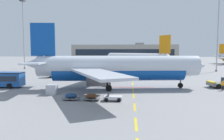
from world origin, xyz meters
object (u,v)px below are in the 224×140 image
(airliner_far_center, at_px, (136,59))
(uld_cargo_container, at_px, (52,89))
(airliner_foreground, at_px, (116,68))
(apron_light_mast_near, at_px, (23,27))
(baggage_train, at_px, (92,97))
(ground_crew_worker, at_px, (223,85))
(apron_light_mast_far, at_px, (218,18))
(catering_truck, at_px, (60,71))

(airliner_far_center, height_order, uld_cargo_container, airliner_far_center)
(airliner_foreground, height_order, apron_light_mast_near, apron_light_mast_near)
(uld_cargo_container, xyz_separation_m, apron_light_mast_near, (-28.38, 48.05, 15.55))
(baggage_train, bearing_deg, airliner_far_center, 81.73)
(apron_light_mast_near, bearing_deg, ground_crew_worker, -35.87)
(apron_light_mast_far, bearing_deg, airliner_foreground, -131.13)
(airliner_foreground, distance_m, catering_truck, 23.67)
(airliner_foreground, bearing_deg, ground_crew_worker, -0.78)
(airliner_foreground, xyz_separation_m, apron_light_mast_near, (-38.50, 41.67, 12.40))
(apron_light_mast_near, bearing_deg, uld_cargo_container, -59.43)
(uld_cargo_container, relative_size, apron_light_mast_far, 0.06)
(ground_crew_worker, xyz_separation_m, apron_light_mast_far, (12.88, 37.35, 17.07))
(apron_light_mast_near, xyz_separation_m, apron_light_mast_far, (70.88, -4.58, 1.75))
(airliner_foreground, xyz_separation_m, airliner_far_center, (4.93, 42.85, 0.02))
(catering_truck, xyz_separation_m, baggage_train, (13.48, -27.37, -1.12))
(airliner_foreground, bearing_deg, uld_cargo_container, -147.75)
(catering_truck, distance_m, ground_crew_worker, 39.75)
(apron_light_mast_near, bearing_deg, baggage_train, -55.54)
(airliner_foreground, distance_m, apron_light_mast_near, 58.07)
(ground_crew_worker, bearing_deg, airliner_foreground, 179.22)
(airliner_far_center, distance_m, apron_light_mast_near, 45.17)
(ground_crew_worker, bearing_deg, uld_cargo_container, -168.33)
(apron_light_mast_far, bearing_deg, airliner_far_center, 168.13)
(catering_truck, relative_size, apron_light_mast_near, 0.28)
(airliner_foreground, height_order, catering_truck, airliner_foreground)
(airliner_foreground, xyz_separation_m, ground_crew_worker, (19.50, -0.27, -2.92))
(baggage_train, relative_size, ground_crew_worker, 4.82)
(baggage_train, height_order, apron_light_mast_near, apron_light_mast_near)
(apron_light_mast_far, bearing_deg, apron_light_mast_near, 176.30)
(airliner_far_center, xyz_separation_m, ground_crew_worker, (14.57, -43.12, -2.94))
(airliner_foreground, bearing_deg, catering_truck, 133.73)
(baggage_train, bearing_deg, airliner_foreground, 74.84)
(airliner_foreground, height_order, apron_light_mast_far, apron_light_mast_far)
(catering_truck, height_order, apron_light_mast_near, apron_light_mast_near)
(uld_cargo_container, relative_size, apron_light_mast_near, 0.06)
(airliner_foreground, bearing_deg, baggage_train, -105.16)
(airliner_far_center, relative_size, uld_cargo_container, 17.80)
(airliner_far_center, bearing_deg, uld_cargo_container, -106.99)
(airliner_foreground, distance_m, apron_light_mast_far, 51.22)
(airliner_foreground, distance_m, baggage_train, 11.25)
(baggage_train, bearing_deg, catering_truck, 116.22)
(catering_truck, bearing_deg, airliner_foreground, -46.27)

